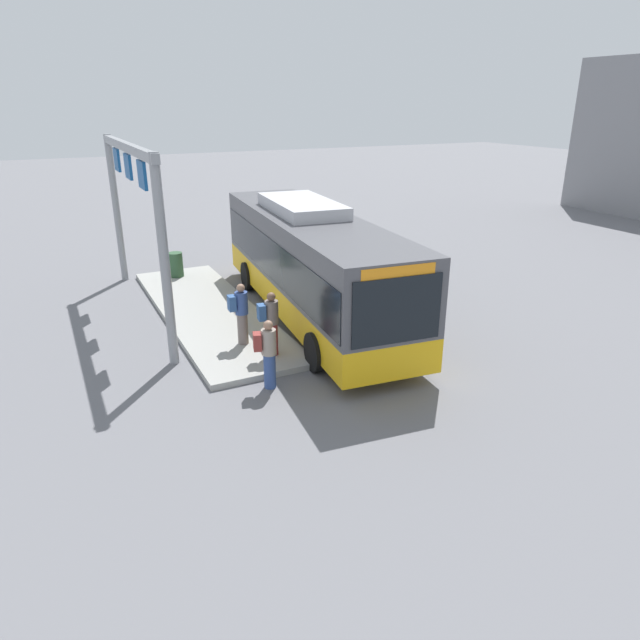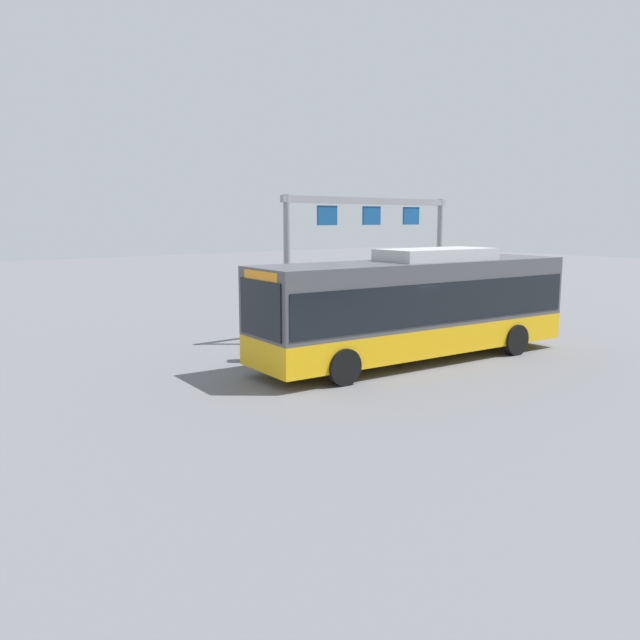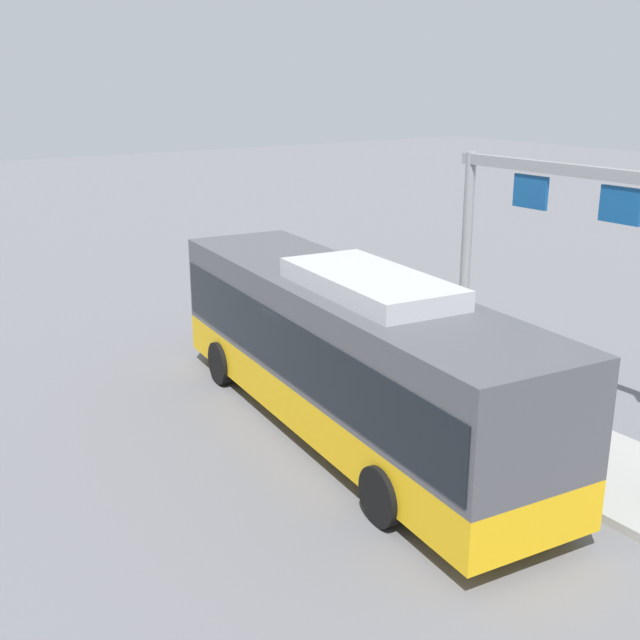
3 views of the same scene
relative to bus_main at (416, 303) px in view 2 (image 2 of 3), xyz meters
The scene contains 8 objects.
ground_plane 1.81m from the bus_main, ahead, with size 120.00×120.00×0.00m, color slate.
platform_curb 3.64m from the bus_main, 118.79° to the right, with size 10.00×2.80×0.16m, color #9E9E99.
bus_main is the anchor object (origin of this frame).
person_boarding 4.91m from the bus_main, 37.38° to the right, with size 0.44×0.59×1.67m.
person_waiting_near 3.46m from the bus_main, 43.11° to the right, with size 0.38×0.55×1.67m.
person_waiting_mid 3.21m from the bus_main, 62.04° to the right, with size 0.36×0.53×1.67m.
platform_sign_gantry 5.58m from the bus_main, 118.76° to the right, with size 8.49×0.24×5.20m.
trash_bin 6.40m from the bus_main, 152.72° to the right, with size 0.52×0.52×0.90m, color #2D5133.
Camera 2 is at (14.78, 13.12, 4.35)m, focal length 35.89 mm.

